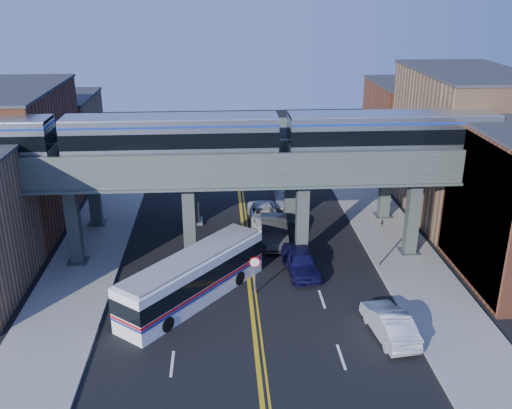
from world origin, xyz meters
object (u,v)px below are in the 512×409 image
(traffic_signal, at_px, (381,238))
(transit_bus, at_px, (193,278))
(car_lane_a, at_px, (301,261))
(stop_sign, at_px, (255,269))
(transit_train, at_px, (172,137))
(car_parked_curb, at_px, (389,323))
(car_lane_b, at_px, (274,231))
(car_lane_c, at_px, (264,214))
(car_lane_d, at_px, (286,198))

(traffic_signal, xyz_separation_m, transit_bus, (-12.78, -3.44, -0.80))
(transit_bus, height_order, car_lane_a, transit_bus)
(traffic_signal, bearing_deg, stop_sign, -161.37)
(transit_train, height_order, stop_sign, transit_train)
(traffic_signal, relative_size, car_parked_curb, 0.82)
(car_lane_b, bearing_deg, traffic_signal, -32.83)
(car_lane_c, bearing_deg, stop_sign, -99.48)
(car_lane_b, bearing_deg, car_lane_a, -73.51)
(traffic_signal, relative_size, car_lane_c, 0.79)
(car_lane_b, bearing_deg, transit_train, -156.51)
(transit_train, distance_m, traffic_signal, 15.81)
(transit_train, height_order, car_lane_a, transit_train)
(transit_train, distance_m, car_lane_d, 15.97)
(transit_train, bearing_deg, car_lane_d, 48.82)
(transit_bus, xyz_separation_m, car_lane_c, (5.38, 12.18, -0.77))
(traffic_signal, height_order, car_lane_c, traffic_signal)
(traffic_signal, xyz_separation_m, car_lane_b, (-6.91, 4.82, -1.38))
(stop_sign, bearing_deg, traffic_signal, 18.63)
(transit_train, relative_size, car_lane_c, 8.44)
(transit_bus, height_order, car_lane_d, transit_bus)
(car_lane_d, bearing_deg, car_lane_a, -84.19)
(transit_bus, bearing_deg, car_lane_a, -27.15)
(traffic_signal, bearing_deg, transit_train, 171.93)
(traffic_signal, xyz_separation_m, car_lane_c, (-7.40, 8.74, -1.58))
(traffic_signal, distance_m, car_lane_d, 13.37)
(stop_sign, bearing_deg, transit_bus, -173.50)
(car_lane_a, distance_m, car_lane_d, 12.60)
(traffic_signal, height_order, car_lane_b, traffic_signal)
(car_parked_curb, bearing_deg, transit_train, -46.54)
(stop_sign, height_order, traffic_signal, traffic_signal)
(stop_sign, bearing_deg, transit_train, 136.19)
(traffic_signal, height_order, car_parked_curb, traffic_signal)
(transit_train, distance_m, car_lane_b, 11.28)
(transit_train, height_order, car_lane_c, transit_train)
(traffic_signal, relative_size, car_lane_d, 0.79)
(car_parked_curb, bearing_deg, transit_bus, -30.39)
(transit_train, xyz_separation_m, car_lane_b, (7.20, 2.82, -8.21))
(car_lane_d, xyz_separation_m, car_parked_curb, (3.54, -20.42, 0.07))
(transit_train, relative_size, car_parked_curb, 8.81)
(car_lane_a, relative_size, car_lane_b, 0.89)
(transit_train, bearing_deg, car_lane_c, 45.13)
(transit_bus, distance_m, car_lane_a, 7.86)
(stop_sign, bearing_deg, car_lane_c, 82.72)
(transit_train, bearing_deg, stop_sign, -43.81)
(car_lane_c, relative_size, car_parked_curb, 1.04)
(transit_train, relative_size, car_lane_b, 7.86)
(transit_train, relative_size, car_lane_d, 8.47)
(car_lane_a, xyz_separation_m, car_lane_d, (0.42, 12.59, -0.10))
(transit_bus, bearing_deg, car_lane_c, 15.84)
(car_lane_b, distance_m, car_parked_curb, 14.04)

